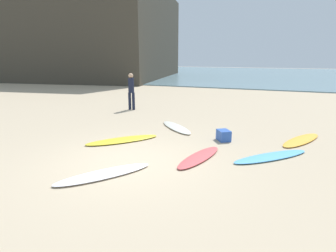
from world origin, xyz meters
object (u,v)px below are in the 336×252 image
surfboard_1 (301,140)px  surfboard_4 (199,157)px  surfboard_0 (271,156)px  surfboard_2 (123,140)px  surfboard_3 (104,174)px  beachgoer_near (131,89)px  beach_cooler (224,135)px  surfboard_5 (176,127)px

surfboard_1 → surfboard_4: (-2.60, -2.65, 0.00)m
surfboard_0 → surfboard_2: (-4.41, -0.13, 0.00)m
surfboard_2 → surfboard_3: same height
surfboard_4 → surfboard_3: bearing=-119.7°
surfboard_4 → beachgoer_near: size_ratio=1.12×
surfboard_1 → beach_cooler: size_ratio=4.83×
surfboard_5 → surfboard_2: bearing=19.4°
surfboard_1 → surfboard_5: (-4.21, 0.06, 0.01)m
surfboard_3 → beachgoer_near: (-3.19, 7.19, 0.97)m
surfboard_2 → surfboard_3: size_ratio=1.04×
surfboard_0 → surfboard_5: bearing=-165.4°
surfboard_2 → surfboard_4: 2.72m
surfboard_0 → beachgoer_near: bearing=-169.8°
surfboard_2 → beach_cooler: beach_cooler is taller
surfboard_0 → surfboard_1: 2.09m
surfboard_1 → beachgoer_near: (-7.50, 2.71, 0.97)m
beach_cooler → surfboard_1: bearing=19.6°
surfboard_4 → beach_cooler: (0.30, 1.82, 0.13)m
surfboard_1 → surfboard_5: surfboard_5 is taller
surfboard_3 → beachgoer_near: 7.92m
surfboard_4 → beachgoer_near: (-4.90, 5.36, 0.97)m
surfboard_0 → surfboard_5: size_ratio=1.14×
surfboard_2 → beach_cooler: (2.95, 1.22, 0.13)m
surfboard_1 → beach_cooler: 2.45m
surfboard_1 → surfboard_4: surfboard_4 is taller
surfboard_3 → surfboard_5: (0.10, 4.53, 0.00)m
surfboard_2 → beachgoer_near: size_ratio=1.30×
surfboard_4 → surfboard_2: bearing=-179.4°
surfboard_5 → beach_cooler: beach_cooler is taller
surfboard_4 → beach_cooler: size_ratio=4.44×
surfboard_2 → surfboard_1: bearing=-116.5°
surfboard_1 → beach_cooler: (-2.30, -0.82, 0.13)m
surfboard_0 → surfboard_2: surfboard_2 is taller
beachgoer_near → surfboard_5: bearing=-44.6°
surfboard_0 → surfboard_4: 1.91m
surfboard_1 → surfboard_3: surfboard_3 is taller
surfboard_4 → surfboard_5: 3.14m
surfboard_3 → beach_cooler: bearing=-82.2°
surfboard_0 → beach_cooler: bearing=-171.8°
surfboard_0 → beachgoer_near: (-6.66, 4.62, 0.97)m
surfboard_1 → beachgoer_near: 8.03m
beachgoer_near → surfboard_0: bearing=-40.5°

